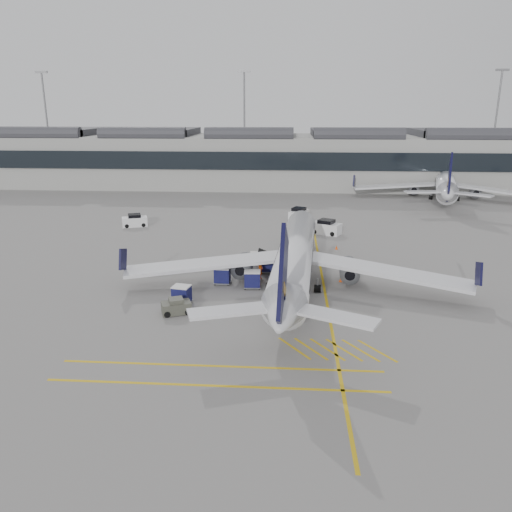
# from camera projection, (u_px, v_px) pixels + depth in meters

# --- Properties ---
(ground) EXTENTS (220.00, 220.00, 0.00)m
(ground) POSITION_uv_depth(u_px,v_px,m) (214.00, 309.00, 43.69)
(ground) COLOR gray
(ground) RESTS_ON ground
(terminal) EXTENTS (200.00, 20.45, 12.40)m
(terminal) POSITION_uv_depth(u_px,v_px,m) (261.00, 158.00, 110.68)
(terminal) COLOR #9E9E99
(terminal) RESTS_ON ground
(light_masts) EXTENTS (113.00, 0.60, 25.45)m
(light_masts) POSITION_uv_depth(u_px,v_px,m) (258.00, 118.00, 121.84)
(light_masts) COLOR slate
(light_masts) RESTS_ON ground
(apron_markings) EXTENTS (0.25, 60.00, 0.01)m
(apron_markings) POSITION_uv_depth(u_px,v_px,m) (322.00, 275.00, 52.60)
(apron_markings) COLOR gold
(apron_markings) RESTS_ON ground
(airliner_main) EXTENTS (33.45, 36.64, 9.74)m
(airliner_main) POSITION_uv_depth(u_px,v_px,m) (295.00, 258.00, 48.68)
(airliner_main) COLOR silver
(airliner_main) RESTS_ON ground
(airliner_far) EXTENTS (33.63, 37.22, 10.11)m
(airliner_far) POSITION_uv_depth(u_px,v_px,m) (445.00, 183.00, 95.27)
(airliner_far) COLOR silver
(airliner_far) RESTS_ON ground
(belt_loader) EXTENTS (4.85, 1.69, 1.99)m
(belt_loader) POSITION_uv_depth(u_px,v_px,m) (264.00, 262.00, 55.08)
(belt_loader) COLOR silver
(belt_loader) RESTS_ON ground
(baggage_cart_a) EXTENTS (1.69, 1.41, 1.73)m
(baggage_cart_a) POSITION_uv_depth(u_px,v_px,m) (222.00, 275.00, 49.63)
(baggage_cart_a) COLOR gray
(baggage_cart_a) RESTS_ON ground
(baggage_cart_b) EXTENTS (1.85, 1.54, 1.90)m
(baggage_cart_b) POSITION_uv_depth(u_px,v_px,m) (269.00, 263.00, 53.05)
(baggage_cart_b) COLOR gray
(baggage_cart_b) RESTS_ON ground
(baggage_cart_c) EXTENTS (1.71, 1.44, 1.74)m
(baggage_cart_c) POSITION_uv_depth(u_px,v_px,m) (252.00, 279.00, 48.45)
(baggage_cart_c) COLOR gray
(baggage_cart_c) RESTS_ON ground
(baggage_cart_d) EXTENTS (1.83, 1.61, 1.70)m
(baggage_cart_d) POSITION_uv_depth(u_px,v_px,m) (182.00, 294.00, 44.53)
(baggage_cart_d) COLOR gray
(baggage_cart_d) RESTS_ON ground
(ramp_agent_a) EXTENTS (0.72, 0.83, 1.92)m
(ramp_agent_a) POSITION_uv_depth(u_px,v_px,m) (260.00, 270.00, 51.02)
(ramp_agent_a) COLOR #FF560D
(ramp_agent_a) RESTS_ON ground
(ramp_agent_b) EXTENTS (0.96, 0.77, 1.86)m
(ramp_agent_b) POSITION_uv_depth(u_px,v_px,m) (292.00, 278.00, 48.81)
(ramp_agent_b) COLOR orange
(ramp_agent_b) RESTS_ON ground
(pushback_tug) EXTENTS (2.80, 2.25, 1.37)m
(pushback_tug) POSITION_uv_depth(u_px,v_px,m) (176.00, 307.00, 42.56)
(pushback_tug) COLOR #4B4C40
(pushback_tug) RESTS_ON ground
(safety_cone_nose) EXTENTS (0.35, 0.35, 0.49)m
(safety_cone_nose) POSITION_uv_depth(u_px,v_px,m) (336.00, 247.00, 61.88)
(safety_cone_nose) COLOR #F24C0A
(safety_cone_nose) RESTS_ON ground
(safety_cone_engine) EXTENTS (0.36, 0.36, 0.50)m
(safety_cone_engine) POSITION_uv_depth(u_px,v_px,m) (341.00, 279.00, 50.38)
(safety_cone_engine) COLOR #F24C0A
(safety_cone_engine) RESTS_ON ground
(service_van_left) EXTENTS (3.98, 2.92, 1.84)m
(service_van_left) POSITION_uv_depth(u_px,v_px,m) (135.00, 221.00, 73.65)
(service_van_left) COLOR white
(service_van_left) RESTS_ON ground
(service_van_mid) EXTENTS (3.30, 4.22, 1.94)m
(service_van_mid) POSITION_uv_depth(u_px,v_px,m) (299.00, 214.00, 77.93)
(service_van_mid) COLOR white
(service_van_mid) RESTS_ON ground
(service_van_right) EXTENTS (4.43, 3.56, 2.04)m
(service_van_right) POSITION_uv_depth(u_px,v_px,m) (326.00, 227.00, 69.23)
(service_van_right) COLOR white
(service_van_right) RESTS_ON ground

